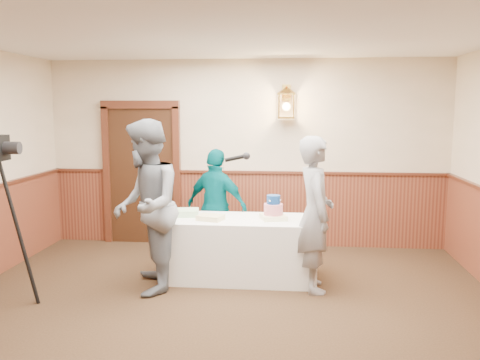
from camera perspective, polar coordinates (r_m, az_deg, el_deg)
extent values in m
plane|color=#301F12|center=(4.65, -3.28, -18.48)|extent=(7.00, 7.00, 0.00)
cube|color=#C6B594|center=(7.67, 0.67, 3.00)|extent=(6.00, 0.02, 2.80)
cube|color=white|center=(4.22, -3.60, 17.90)|extent=(6.00, 7.00, 0.02)
cube|color=#582719|center=(7.77, 0.65, -3.26)|extent=(5.98, 0.04, 1.10)
cube|color=#4B2114|center=(7.66, 0.65, 0.90)|extent=(5.98, 0.07, 0.04)
cube|color=#311A0D|center=(7.96, -10.92, 0.51)|extent=(1.00, 0.06, 2.10)
cube|color=white|center=(6.27, 0.18, -7.68)|extent=(1.80, 0.80, 0.75)
cube|color=#FFFBC2|center=(6.14, 3.76, -4.17)|extent=(0.35, 0.35, 0.06)
cylinder|color=red|center=(6.12, 3.76, -3.30)|extent=(0.23, 0.23, 0.13)
cylinder|color=navy|center=(6.10, 3.78, -2.20)|extent=(0.16, 0.16, 0.10)
cube|color=#D3B17E|center=(6.10, -3.33, -4.23)|extent=(0.34, 0.30, 0.06)
cube|color=#9ACF92|center=(6.36, -6.22, -3.65)|extent=(0.38, 0.32, 0.08)
imported|color=slate|center=(5.81, -10.53, -2.96)|extent=(0.95, 1.10, 1.96)
cylinder|color=black|center=(5.65, -0.60, 2.46)|extent=(0.23, 0.06, 0.09)
sphere|color=black|center=(5.65, 0.72, 2.71)|extent=(0.08, 0.08, 0.08)
imported|color=gray|center=(5.83, 8.40, -3.79)|extent=(0.53, 0.71, 1.77)
imported|color=#005056|center=(6.80, -2.63, -2.99)|extent=(0.98, 0.71, 1.55)
cylinder|color=black|center=(5.73, -24.29, 3.30)|extent=(0.19, 0.15, 0.13)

